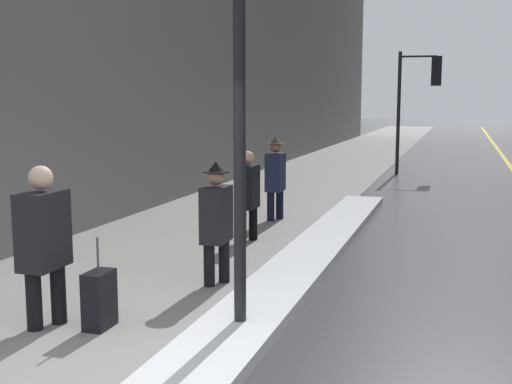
{
  "coord_description": "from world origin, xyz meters",
  "views": [
    {
      "loc": [
        2.26,
        -4.36,
        2.3
      ],
      "look_at": [
        -0.4,
        4.0,
        1.05
      ],
      "focal_mm": 45.0,
      "sensor_mm": 36.0,
      "label": 1
    }
  ],
  "objects_px": {
    "pedestrian_in_glasses": "(44,239)",
    "pedestrian_with_shoulder_bag": "(276,175)",
    "traffic_light_near": "(422,86)",
    "pedestrian_trailing": "(248,192)",
    "rolling_suitcase": "(99,300)",
    "pedestrian_in_fedora": "(216,218)",
    "lamp_post": "(239,55)"
  },
  "relations": [
    {
      "from": "pedestrian_in_glasses",
      "to": "pedestrian_with_shoulder_bag",
      "type": "height_order",
      "value": "pedestrian_in_glasses"
    },
    {
      "from": "traffic_light_near",
      "to": "pedestrian_trailing",
      "type": "distance_m",
      "value": 11.26
    },
    {
      "from": "pedestrian_in_glasses",
      "to": "traffic_light_near",
      "type": "bearing_deg",
      "value": 168.81
    },
    {
      "from": "pedestrian_trailing",
      "to": "rolling_suitcase",
      "type": "xyz_separation_m",
      "value": [
        -0.15,
        -4.31,
        -0.53
      ]
    },
    {
      "from": "pedestrian_in_fedora",
      "to": "rolling_suitcase",
      "type": "bearing_deg",
      "value": -18.32
    },
    {
      "from": "traffic_light_near",
      "to": "pedestrian_trailing",
      "type": "bearing_deg",
      "value": -107.13
    },
    {
      "from": "lamp_post",
      "to": "pedestrian_in_fedora",
      "type": "distance_m",
      "value": 2.55
    },
    {
      "from": "lamp_post",
      "to": "rolling_suitcase",
      "type": "height_order",
      "value": "lamp_post"
    },
    {
      "from": "traffic_light_near",
      "to": "pedestrian_in_fedora",
      "type": "xyz_separation_m",
      "value": [
        -1.64,
        -13.39,
        -1.89
      ]
    },
    {
      "from": "pedestrian_in_glasses",
      "to": "pedestrian_in_fedora",
      "type": "height_order",
      "value": "pedestrian_in_glasses"
    },
    {
      "from": "traffic_light_near",
      "to": "rolling_suitcase",
      "type": "height_order",
      "value": "traffic_light_near"
    },
    {
      "from": "pedestrian_in_fedora",
      "to": "pedestrian_with_shoulder_bag",
      "type": "distance_m",
      "value": 4.5
    },
    {
      "from": "pedestrian_trailing",
      "to": "pedestrian_with_shoulder_bag",
      "type": "bearing_deg",
      "value": -178.34
    },
    {
      "from": "pedestrian_with_shoulder_bag",
      "to": "traffic_light_near",
      "type": "bearing_deg",
      "value": 165.4
    },
    {
      "from": "pedestrian_with_shoulder_bag",
      "to": "rolling_suitcase",
      "type": "xyz_separation_m",
      "value": [
        -0.06,
        -6.29,
        -0.58
      ]
    },
    {
      "from": "traffic_light_near",
      "to": "rolling_suitcase",
      "type": "bearing_deg",
      "value": -104.71
    },
    {
      "from": "traffic_light_near",
      "to": "rolling_suitcase",
      "type": "xyz_separation_m",
      "value": [
        -2.21,
        -15.21,
        -2.45
      ]
    },
    {
      "from": "pedestrian_in_glasses",
      "to": "pedestrian_in_fedora",
      "type": "xyz_separation_m",
      "value": [
        1.1,
        1.95,
        -0.07
      ]
    },
    {
      "from": "pedestrian_with_shoulder_bag",
      "to": "pedestrian_trailing",
      "type": "bearing_deg",
      "value": 1.66
    },
    {
      "from": "pedestrian_in_glasses",
      "to": "pedestrian_trailing",
      "type": "bearing_deg",
      "value": 170.14
    },
    {
      "from": "lamp_post",
      "to": "pedestrian_in_glasses",
      "type": "bearing_deg",
      "value": -167.34
    },
    {
      "from": "pedestrian_in_fedora",
      "to": "pedestrian_trailing",
      "type": "height_order",
      "value": "pedestrian_in_fedora"
    },
    {
      "from": "lamp_post",
      "to": "rolling_suitcase",
      "type": "bearing_deg",
      "value": -167.59
    },
    {
      "from": "pedestrian_in_glasses",
      "to": "rolling_suitcase",
      "type": "xyz_separation_m",
      "value": [
        0.54,
        0.13,
        -0.62
      ]
    },
    {
      "from": "lamp_post",
      "to": "pedestrian_in_glasses",
      "type": "height_order",
      "value": "lamp_post"
    },
    {
      "from": "traffic_light_near",
      "to": "pedestrian_in_fedora",
      "type": "height_order",
      "value": "traffic_light_near"
    },
    {
      "from": "pedestrian_in_glasses",
      "to": "rolling_suitcase",
      "type": "height_order",
      "value": "pedestrian_in_glasses"
    },
    {
      "from": "pedestrian_in_fedora",
      "to": "pedestrian_with_shoulder_bag",
      "type": "height_order",
      "value": "pedestrian_with_shoulder_bag"
    },
    {
      "from": "traffic_light_near",
      "to": "pedestrian_trailing",
      "type": "xyz_separation_m",
      "value": [
        -2.06,
        -10.91,
        -1.92
      ]
    },
    {
      "from": "lamp_post",
      "to": "rolling_suitcase",
      "type": "distance_m",
      "value": 2.82
    },
    {
      "from": "traffic_light_near",
      "to": "pedestrian_in_glasses",
      "type": "bearing_deg",
      "value": -106.6
    },
    {
      "from": "lamp_post",
      "to": "pedestrian_trailing",
      "type": "height_order",
      "value": "lamp_post"
    }
  ]
}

